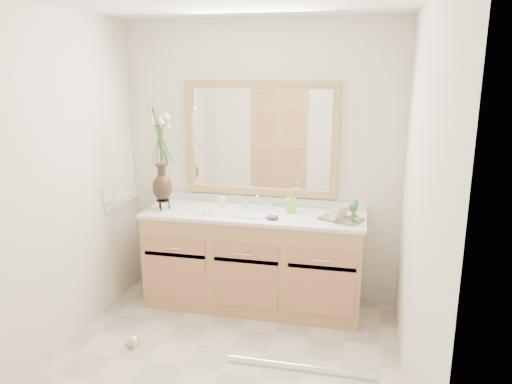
% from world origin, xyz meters
% --- Properties ---
extents(floor, '(2.60, 2.60, 0.00)m').
position_xyz_m(floor, '(0.00, 0.00, 0.00)').
color(floor, beige).
rests_on(floor, ground).
extents(wall_back, '(2.40, 0.02, 2.40)m').
position_xyz_m(wall_back, '(0.00, 1.30, 1.20)').
color(wall_back, silver).
rests_on(wall_back, floor).
extents(wall_front, '(2.40, 0.02, 2.40)m').
position_xyz_m(wall_front, '(0.00, -1.30, 1.20)').
color(wall_front, silver).
rests_on(wall_front, floor).
extents(wall_left, '(0.02, 2.60, 2.40)m').
position_xyz_m(wall_left, '(-1.20, 0.00, 1.20)').
color(wall_left, silver).
rests_on(wall_left, floor).
extents(wall_right, '(0.02, 2.60, 2.40)m').
position_xyz_m(wall_right, '(1.20, 0.00, 1.20)').
color(wall_right, silver).
rests_on(wall_right, floor).
extents(vanity, '(1.80, 0.55, 0.80)m').
position_xyz_m(vanity, '(0.00, 1.01, 0.40)').
color(vanity, tan).
rests_on(vanity, floor).
extents(counter, '(1.84, 0.57, 0.03)m').
position_xyz_m(counter, '(0.00, 1.01, 0.82)').
color(counter, silver).
rests_on(counter, vanity).
extents(sink, '(0.38, 0.34, 0.23)m').
position_xyz_m(sink, '(0.00, 1.00, 0.78)').
color(sink, white).
rests_on(sink, counter).
extents(mirror, '(1.32, 0.04, 0.97)m').
position_xyz_m(mirror, '(0.00, 1.28, 1.41)').
color(mirror, white).
rests_on(mirror, wall_back).
extents(switch_plate, '(0.02, 0.12, 0.12)m').
position_xyz_m(switch_plate, '(-1.19, 0.76, 0.98)').
color(switch_plate, white).
rests_on(switch_plate, wall_left).
extents(door, '(0.80, 0.03, 2.00)m').
position_xyz_m(door, '(-0.30, -1.29, 1.00)').
color(door, tan).
rests_on(door, floor).
extents(grab_bar, '(0.55, 0.03, 0.03)m').
position_xyz_m(grab_bar, '(0.70, -1.27, 0.95)').
color(grab_bar, silver).
rests_on(grab_bar, wall_front).
extents(flower_vase, '(0.20, 0.20, 0.81)m').
position_xyz_m(flower_vase, '(-0.77, 0.95, 1.38)').
color(flower_vase, black).
rests_on(flower_vase, counter).
extents(tumbler, '(0.06, 0.06, 0.08)m').
position_xyz_m(tumbler, '(-0.31, 1.14, 0.87)').
color(tumbler, beige).
rests_on(tumbler, counter).
extents(soap_dish, '(0.10, 0.10, 0.03)m').
position_xyz_m(soap_dish, '(-0.35, 0.88, 0.84)').
color(soap_dish, beige).
rests_on(soap_dish, counter).
extents(soap_bottle, '(0.08, 0.08, 0.16)m').
position_xyz_m(soap_bottle, '(0.30, 1.11, 0.91)').
color(soap_bottle, '#96EA37').
rests_on(soap_bottle, counter).
extents(purple_dish, '(0.11, 0.10, 0.03)m').
position_xyz_m(purple_dish, '(0.19, 0.87, 0.85)').
color(purple_dish, '#48246D').
rests_on(purple_dish, counter).
extents(tray, '(0.37, 0.32, 0.02)m').
position_xyz_m(tray, '(0.72, 0.98, 0.84)').
color(tray, brown).
rests_on(tray, counter).
extents(mug_left, '(0.09, 0.09, 0.09)m').
position_xyz_m(mug_left, '(0.66, 0.91, 0.89)').
color(mug_left, beige).
rests_on(mug_left, tray).
extents(mug_right, '(0.14, 0.14, 0.11)m').
position_xyz_m(mug_right, '(0.72, 1.00, 0.90)').
color(mug_right, beige).
rests_on(mug_right, tray).
extents(goblet_front, '(0.07, 0.07, 0.15)m').
position_xyz_m(goblet_front, '(0.81, 0.91, 0.95)').
color(goblet_front, '#226830').
rests_on(goblet_front, tray).
extents(goblet_back, '(0.06, 0.06, 0.14)m').
position_xyz_m(goblet_back, '(0.82, 1.05, 0.94)').
color(goblet_back, '#226830').
rests_on(goblet_back, tray).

